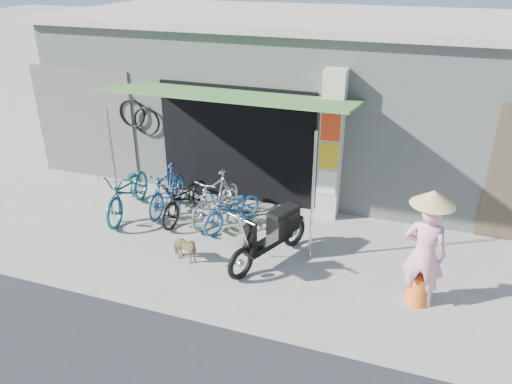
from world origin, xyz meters
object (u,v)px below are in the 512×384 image
(bike_black, at_px, (186,198))
(bike_silver, at_px, (216,198))
(street_dog, at_px, (184,249))
(bike_blue, at_px, (167,190))
(nun, at_px, (425,250))
(bike_navy, at_px, (232,209))
(bike_teal, at_px, (128,191))
(moped, at_px, (271,235))

(bike_black, bearing_deg, bike_silver, 11.73)
(bike_black, bearing_deg, street_dog, -60.31)
(bike_blue, xyz_separation_m, street_dog, (1.20, -1.63, -0.22))
(bike_black, distance_m, nun, 4.81)
(bike_navy, distance_m, nun, 3.82)
(bike_black, height_order, nun, nun)
(bike_silver, xyz_separation_m, nun, (3.97, -1.39, 0.43))
(bike_teal, bearing_deg, bike_silver, 0.91)
(moped, bearing_deg, bike_teal, -169.06)
(bike_blue, bearing_deg, bike_navy, -9.06)
(bike_navy, bearing_deg, bike_teal, -152.03)
(bike_silver, distance_m, street_dog, 1.59)
(bike_navy, relative_size, nun, 0.79)
(bike_blue, distance_m, bike_navy, 1.55)
(bike_black, height_order, street_dog, bike_black)
(bike_black, relative_size, bike_navy, 1.13)
(nun, bearing_deg, bike_silver, -14.00)
(bike_silver, bearing_deg, street_dog, -77.25)
(bike_blue, distance_m, street_dog, 2.04)
(nun, bearing_deg, bike_navy, -13.98)
(bike_black, bearing_deg, bike_teal, -164.80)
(street_dog, bearing_deg, bike_black, 40.00)
(bike_navy, distance_m, street_dog, 1.47)
(bike_blue, xyz_separation_m, bike_black, (0.50, -0.15, -0.03))
(bike_navy, height_order, street_dog, bike_navy)
(moped, bearing_deg, bike_silver, 168.34)
(street_dog, bearing_deg, bike_navy, 1.41)
(bike_black, distance_m, bike_silver, 0.64)
(bike_black, height_order, bike_navy, bike_black)
(bike_teal, bearing_deg, moped, -21.04)
(bike_silver, bearing_deg, bike_blue, -173.07)
(bike_blue, relative_size, moped, 0.84)
(street_dog, xyz_separation_m, nun, (3.90, 0.18, 0.68))
(street_dog, height_order, moped, moped)
(bike_navy, relative_size, street_dog, 2.49)
(bike_black, height_order, bike_silver, bike_silver)
(bike_navy, bearing_deg, bike_blue, -164.01)
(bike_teal, distance_m, nun, 5.91)
(street_dog, bearing_deg, moped, -54.18)
(bike_blue, height_order, moped, moped)
(bike_teal, relative_size, nun, 1.02)
(bike_teal, height_order, bike_black, bike_teal)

